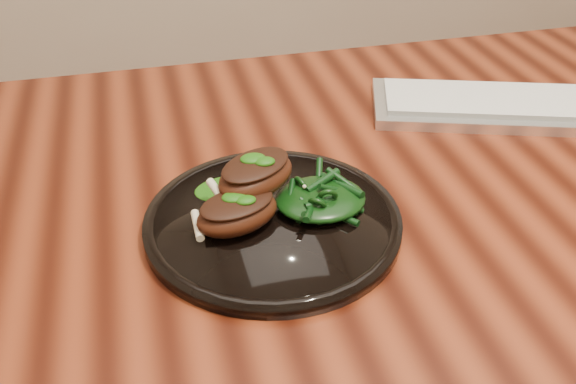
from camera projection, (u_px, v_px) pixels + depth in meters
The scene contains 7 objects.
desk at pixel (481, 205), 0.90m from camera, with size 1.60×0.80×0.75m.
plate at pixel (273, 221), 0.72m from camera, with size 0.29×0.29×0.02m.
lamb_chop_front at pixel (237, 212), 0.68m from camera, with size 0.11×0.09×0.04m.
lamb_chop_back at pixel (255, 174), 0.71m from camera, with size 0.12×0.11×0.04m.
herb_smear at pixel (231, 189), 0.75m from camera, with size 0.09×0.06×0.01m, color #104407.
greens_heap at pixel (321, 194), 0.72m from camera, with size 0.10×0.10×0.04m.
keyboard at pixel (536, 106), 0.95m from camera, with size 0.50×0.29×0.02m.
Camera 1 is at (-0.44, -0.64, 1.19)m, focal length 40.00 mm.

